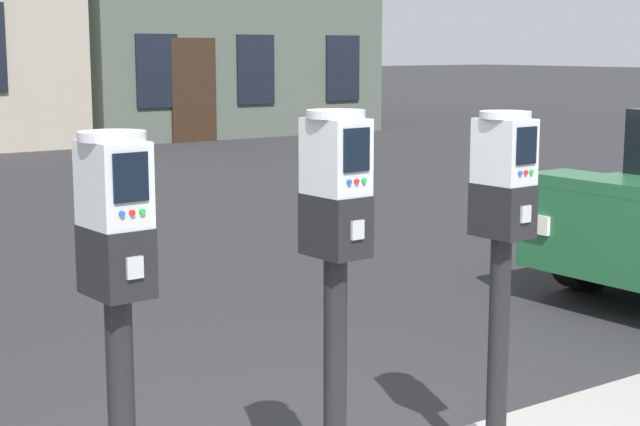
{
  "coord_description": "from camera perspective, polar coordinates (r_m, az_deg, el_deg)",
  "views": [
    {
      "loc": [
        -2.33,
        -3.03,
        1.9
      ],
      "look_at": [
        -0.18,
        -0.01,
        1.28
      ],
      "focal_mm": 55.68,
      "sensor_mm": 36.0,
      "label": 1
    }
  ],
  "objects": [
    {
      "name": "parking_meter_end_of_row",
      "position": [
        4.27,
        10.43,
        -0.49
      ],
      "size": [
        0.23,
        0.26,
        1.5
      ],
      "rotation": [
        0.0,
        0.0,
        -1.52
      ],
      "color": "black",
      "rests_on": "sidewalk_slab"
    },
    {
      "name": "parking_meter_twin_adjacent",
      "position": [
        3.69,
        0.91,
        -1.48
      ],
      "size": [
        0.23,
        0.26,
        1.54
      ],
      "rotation": [
        0.0,
        0.0,
        -1.52
      ],
      "color": "black",
      "rests_on": "sidewalk_slab"
    },
    {
      "name": "parking_meter_near_kerb",
      "position": [
        3.27,
        -11.59,
        -3.56
      ],
      "size": [
        0.23,
        0.26,
        1.5
      ],
      "rotation": [
        0.0,
        0.0,
        -1.52
      ],
      "color": "black",
      "rests_on": "sidewalk_slab"
    }
  ]
}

